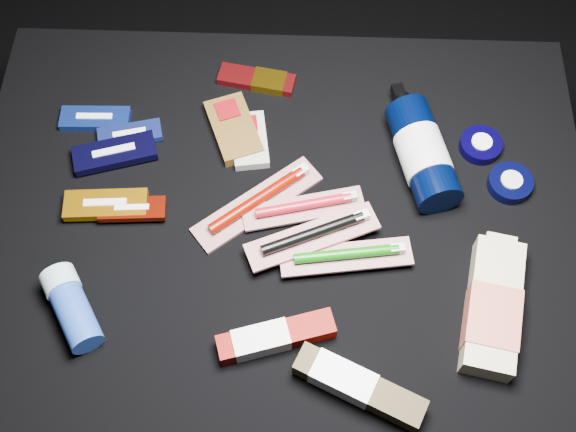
{
  "coord_description": "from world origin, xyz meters",
  "views": [
    {
      "loc": [
        0.03,
        -0.51,
        1.4
      ],
      "look_at": [
        0.01,
        0.01,
        0.42
      ],
      "focal_mm": 45.0,
      "sensor_mm": 36.0,
      "label": 1
    }
  ],
  "objects_px": {
    "bodywash_bottle": "(493,309)",
    "toothpaste_carton_red": "(271,338)",
    "deodorant_stick": "(71,307)",
    "lotion_bottle": "(423,153)"
  },
  "relations": [
    {
      "from": "lotion_bottle",
      "to": "bodywash_bottle",
      "type": "height_order",
      "value": "lotion_bottle"
    },
    {
      "from": "deodorant_stick",
      "to": "toothpaste_carton_red",
      "type": "bearing_deg",
      "value": -37.88
    },
    {
      "from": "bodywash_bottle",
      "to": "toothpaste_carton_red",
      "type": "relative_size",
      "value": 1.28
    },
    {
      "from": "lotion_bottle",
      "to": "toothpaste_carton_red",
      "type": "height_order",
      "value": "lotion_bottle"
    },
    {
      "from": "lotion_bottle",
      "to": "deodorant_stick",
      "type": "bearing_deg",
      "value": -167.14
    },
    {
      "from": "deodorant_stick",
      "to": "bodywash_bottle",
      "type": "bearing_deg",
      "value": -29.48
    },
    {
      "from": "lotion_bottle",
      "to": "bodywash_bottle",
      "type": "relative_size",
      "value": 1.07
    },
    {
      "from": "lotion_bottle",
      "to": "bodywash_bottle",
      "type": "distance_m",
      "value": 0.27
    },
    {
      "from": "bodywash_bottle",
      "to": "toothpaste_carton_red",
      "type": "xyz_separation_m",
      "value": [
        -0.32,
        -0.05,
        -0.01
      ]
    },
    {
      "from": "deodorant_stick",
      "to": "toothpaste_carton_red",
      "type": "height_order",
      "value": "deodorant_stick"
    }
  ]
}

